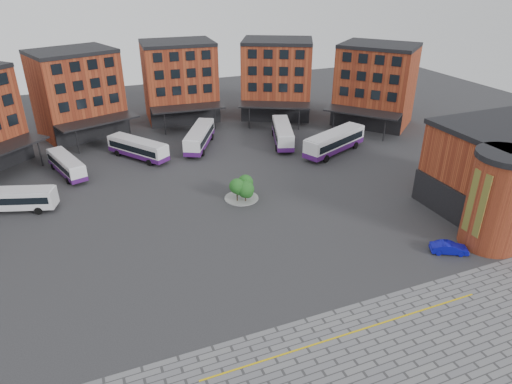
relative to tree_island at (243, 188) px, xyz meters
name	(u,v)px	position (x,y,z in m)	size (l,w,h in m)	color
ground	(263,250)	(-2.14, -11.59, -1.71)	(160.00, 160.00, 0.00)	#28282B
yellow_line	(351,333)	(-0.14, -25.59, -1.68)	(26.00, 0.15, 0.02)	gold
main_building	(147,99)	(-6.91, 26.65, 5.52)	(94.14, 42.48, 14.60)	#973E21
east_building	(500,174)	(26.57, -14.65, 3.58)	(17.40, 15.40, 10.60)	#973E21
tree_island	(243,188)	(0.00, 0.00, 0.00)	(4.40, 4.40, 3.17)	gray
bus_a	(12,198)	(-27.19, 7.88, 0.01)	(10.44, 5.42, 2.89)	white
bus_b	(67,165)	(-20.72, 16.89, -0.20)	(5.15, 10.14, 2.79)	white
bus_c	(138,148)	(-10.24, 19.24, -0.04)	(8.29, 10.42, 3.08)	white
bus_d	(200,137)	(-0.05, 20.33, 0.07)	(7.87, 11.56, 3.29)	white
bus_e	(283,133)	(13.43, 16.95, 0.06)	(6.37, 11.81, 3.26)	white
bus_f	(335,142)	(19.20, 9.77, 0.22)	(12.71, 7.72, 3.55)	white
blue_car	(449,248)	(15.70, -19.47, -1.08)	(1.34, 3.83, 1.26)	#0C0D9E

